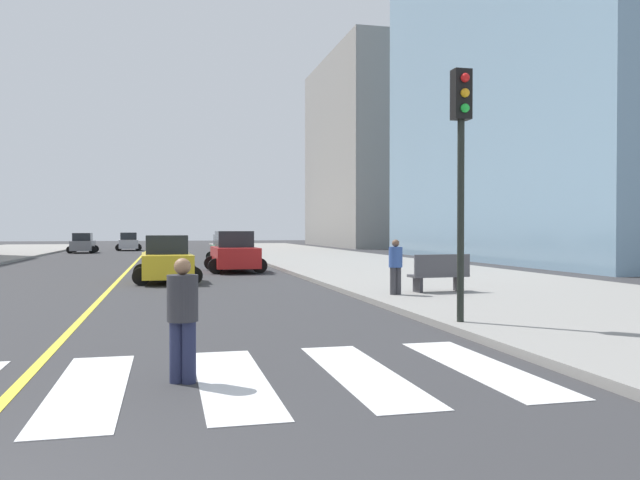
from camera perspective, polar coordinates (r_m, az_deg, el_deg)
The scene contains 13 objects.
sidewalk_kerb_east at distance 26.66m, azimuth 9.40°, elevation -3.21°, with size 10.00×120.00×0.15m, color gray.
crosswalk_paint at distance 8.93m, azimuth -25.74°, elevation -12.12°, with size 13.50×4.00×0.01m.
lane_divider_paint at distance 44.58m, azimuth -15.85°, elevation -1.65°, with size 0.16×80.00×0.01m, color yellow.
parking_garage_concrete at distance 78.49m, azimuth 7.03°, elevation 7.65°, with size 18.00×24.00×22.30m, color gray.
car_yellow_nearest at distance 25.00m, azimuth -13.51°, elevation -1.76°, with size 2.58×4.05×1.78m.
car_silver_second at distance 62.73m, azimuth -16.67°, elevation -0.18°, with size 2.49×3.87×1.69m.
car_green_third at distance 39.62m, azimuth -8.38°, elevation -0.81°, with size 2.39×3.79×1.68m.
car_gray_fourth at distance 57.68m, azimuth -20.36°, elevation -0.30°, with size 2.38×3.79×1.69m.
car_red_fifth at distance 30.56m, azimuth -7.63°, elevation -1.13°, with size 2.70×4.31×1.92m.
traffic_light_near_corner at distance 13.24m, azimuth 12.47°, elevation 8.22°, with size 0.36×0.41×5.05m.
park_bench at distance 19.32m, azimuth 10.61°, elevation -2.97°, with size 1.84×0.69×1.12m.
pedestrian_crossing at distance 8.60m, azimuth -12.13°, elevation -6.48°, with size 0.40×0.40×1.64m.
pedestrian_waiting_east at distance 18.33m, azimuth 6.75°, elevation -2.16°, with size 0.39×0.39×1.57m.
Camera 1 is at (1.86, -4.50, 2.01)m, focal length 35.95 mm.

